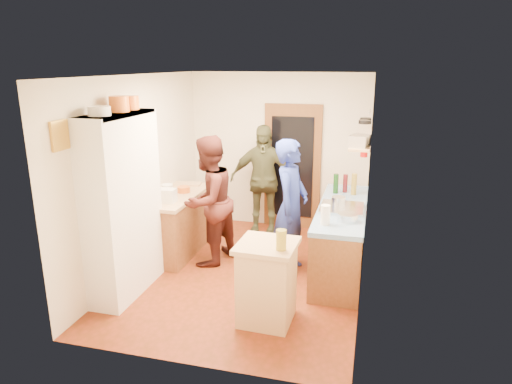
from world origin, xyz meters
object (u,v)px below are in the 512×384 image
at_px(island_base, 267,284).
at_px(person_back, 263,180).
at_px(hutch_body, 123,206).
at_px(person_hob, 293,207).
at_px(right_counter_base, 341,239).
at_px(person_left, 212,201).

distance_m(island_base, person_back, 2.72).
height_order(hutch_body, person_hob, hutch_body).
bearing_deg(island_base, person_hob, 88.28).
bearing_deg(person_back, right_counter_base, -44.94).
bearing_deg(person_hob, person_left, 97.27).
height_order(hutch_body, person_back, hutch_body).
bearing_deg(hutch_body, person_left, 55.33).
height_order(person_hob, person_left, person_left).
bearing_deg(person_left, island_base, 57.44).
bearing_deg(island_base, person_left, 129.43).
bearing_deg(person_hob, right_counter_base, -61.15).
distance_m(person_left, person_back, 1.34).
relative_size(island_base, person_back, 0.48).
relative_size(hutch_body, person_back, 1.22).
xyz_separation_m(hutch_body, person_back, (1.15, 2.34, -0.20)).
distance_m(hutch_body, person_hob, 2.15).
height_order(hutch_body, island_base, hutch_body).
xyz_separation_m(island_base, person_left, (-1.09, 1.32, 0.48)).
xyz_separation_m(hutch_body, island_base, (1.83, -0.26, -0.67)).
bearing_deg(island_base, right_counter_base, 66.59).
height_order(right_counter_base, person_left, person_left).
relative_size(hutch_body, person_left, 1.22).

